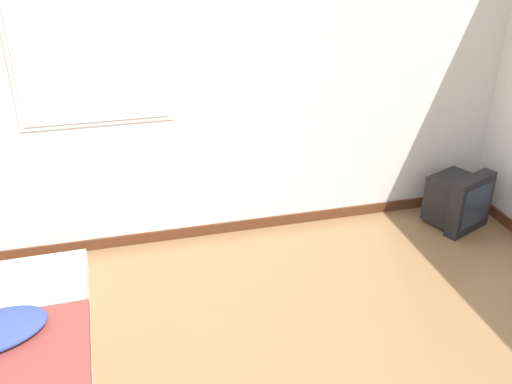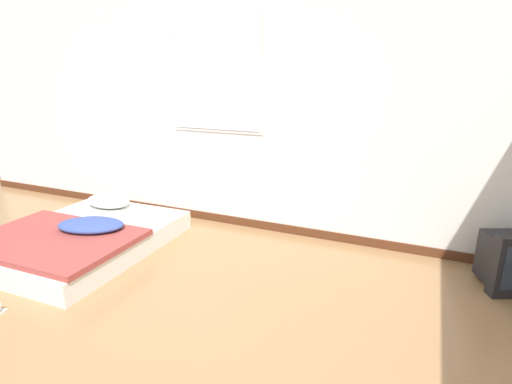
# 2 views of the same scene
# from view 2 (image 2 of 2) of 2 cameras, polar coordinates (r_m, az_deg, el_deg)

# --- Properties ---
(wall_back) EXTENTS (8.19, 0.08, 2.60)m
(wall_back) POSITION_cam_2_polar(r_m,az_deg,el_deg) (4.21, -1.35, 11.87)
(wall_back) COLOR white
(wall_back) RESTS_ON ground_plane
(mattress_bed) EXTENTS (1.42, 1.75, 0.34)m
(mattress_bed) POSITION_cam_2_polar(r_m,az_deg,el_deg) (4.23, -23.69, -5.84)
(mattress_bed) COLOR silver
(mattress_bed) RESTS_ON ground_plane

